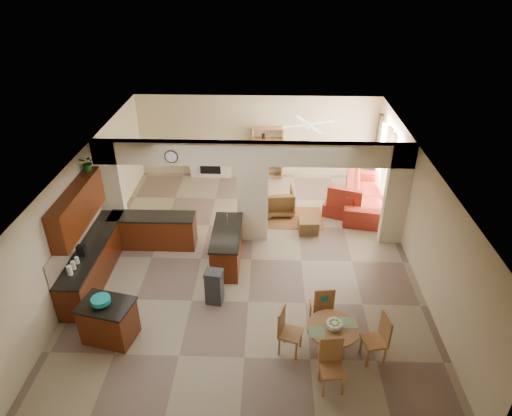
{
  "coord_description": "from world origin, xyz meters",
  "views": [
    {
      "loc": [
        0.44,
        -9.42,
        6.95
      ],
      "look_at": [
        0.11,
        0.3,
        1.35
      ],
      "focal_mm": 32.0,
      "sensor_mm": 36.0,
      "label": 1
    }
  ],
  "objects_px": {
    "armchair": "(279,201)",
    "dining_table": "(332,336)",
    "sofa": "(364,194)",
    "kitchen_island": "(109,321)"
  },
  "relations": [
    {
      "from": "armchair",
      "to": "dining_table",
      "type": "bearing_deg",
      "value": 94.73
    },
    {
      "from": "dining_table",
      "to": "sofa",
      "type": "xyz_separation_m",
      "value": [
        1.62,
        5.89,
        -0.05
      ]
    },
    {
      "from": "kitchen_island",
      "to": "dining_table",
      "type": "distance_m",
      "value": 4.43
    },
    {
      "from": "dining_table",
      "to": "sofa",
      "type": "relative_size",
      "value": 0.35
    },
    {
      "from": "kitchen_island",
      "to": "sofa",
      "type": "height_order",
      "value": "kitchen_island"
    },
    {
      "from": "dining_table",
      "to": "sofa",
      "type": "height_order",
      "value": "sofa"
    },
    {
      "from": "dining_table",
      "to": "kitchen_island",
      "type": "bearing_deg",
      "value": 176.57
    },
    {
      "from": "kitchen_island",
      "to": "sofa",
      "type": "relative_size",
      "value": 0.41
    },
    {
      "from": "kitchen_island",
      "to": "armchair",
      "type": "xyz_separation_m",
      "value": [
        3.47,
        5.15,
        -0.06
      ]
    },
    {
      "from": "dining_table",
      "to": "armchair",
      "type": "relative_size",
      "value": 1.16
    }
  ]
}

